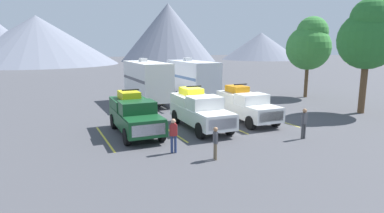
# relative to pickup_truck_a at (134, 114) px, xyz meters

# --- Properties ---
(ground_plane) EXTENTS (240.00, 240.00, 0.00)m
(ground_plane) POSITION_rel_pickup_truck_a_xyz_m (4.08, 0.24, -1.18)
(ground_plane) COLOR #47474C
(pickup_truck_a) EXTENTS (2.33, 5.69, 2.57)m
(pickup_truck_a) POSITION_rel_pickup_truck_a_xyz_m (0.00, 0.00, 0.00)
(pickup_truck_a) COLOR #144723
(pickup_truck_a) RESTS_ON ground
(pickup_truck_b) EXTENTS (2.29, 5.77, 2.62)m
(pickup_truck_b) POSITION_rel_pickup_truck_a_xyz_m (4.06, -0.49, 0.03)
(pickup_truck_b) COLOR white
(pickup_truck_b) RESTS_ON ground
(pickup_truck_c) EXTENTS (2.29, 5.41, 2.53)m
(pickup_truck_c) POSITION_rel_pickup_truck_a_xyz_m (7.80, -0.17, -0.03)
(pickup_truck_c) COLOR white
(pickup_truck_c) RESTS_ON ground
(lot_stripe_a) EXTENTS (0.12, 5.50, 0.01)m
(lot_stripe_a) POSITION_rel_pickup_truck_a_xyz_m (-1.86, -0.37, -1.18)
(lot_stripe_a) COLOR gold
(lot_stripe_a) RESTS_ON ground
(lot_stripe_b) EXTENTS (0.12, 5.50, 0.01)m
(lot_stripe_b) POSITION_rel_pickup_truck_a_xyz_m (2.10, -0.37, -1.18)
(lot_stripe_b) COLOR gold
(lot_stripe_b) RESTS_ON ground
(lot_stripe_c) EXTENTS (0.12, 5.50, 0.01)m
(lot_stripe_c) POSITION_rel_pickup_truck_a_xyz_m (6.06, -0.37, -1.18)
(lot_stripe_c) COLOR gold
(lot_stripe_c) RESTS_ON ground
(lot_stripe_d) EXTENTS (0.12, 5.50, 0.01)m
(lot_stripe_d) POSITION_rel_pickup_truck_a_xyz_m (10.03, -0.37, -1.18)
(lot_stripe_d) COLOR gold
(lot_stripe_d) RESTS_ON ground
(camper_trailer_a) EXTENTS (2.53, 8.15, 4.01)m
(camper_trailer_a) POSITION_rel_pickup_truck_a_xyz_m (3.68, 9.25, 0.93)
(camper_trailer_a) COLOR white
(camper_trailer_a) RESTS_ON ground
(camper_trailer_b) EXTENTS (2.57, 8.22, 3.98)m
(camper_trailer_b) POSITION_rel_pickup_truck_a_xyz_m (8.24, 9.53, 0.91)
(camper_trailer_b) COLOR silver
(camper_trailer_b) RESTS_ON ground
(person_a) EXTENTS (0.22, 0.34, 1.55)m
(person_a) POSITION_rel_pickup_truck_a_xyz_m (2.17, -6.04, -0.29)
(person_a) COLOR #726047
(person_a) RESTS_ON ground
(person_b) EXTENTS (0.37, 0.27, 1.73)m
(person_b) POSITION_rel_pickup_truck_a_xyz_m (0.77, -4.34, -0.19)
(person_b) COLOR navy
(person_b) RESTS_ON ground
(person_c) EXTENTS (0.38, 0.24, 1.74)m
(person_c) POSITION_rel_pickup_truck_a_xyz_m (8.34, -5.16, -0.18)
(person_c) COLOR #3F3F42
(person_c) RESTS_ON ground
(tree_a) EXTENTS (4.36, 4.36, 8.62)m
(tree_a) POSITION_rel_pickup_truck_a_xyz_m (17.50, -1.69, 4.74)
(tree_a) COLOR brown
(tree_a) RESTS_ON ground
(tree_b) EXTENTS (4.32, 4.32, 7.93)m
(tree_b) POSITION_rel_pickup_truck_a_xyz_m (19.31, 6.08, 4.10)
(tree_b) COLOR brown
(tree_b) RESTS_ON ground
(mountain_ridge) EXTENTS (139.81, 41.40, 17.46)m
(mountain_ridge) POSITION_rel_pickup_truck_a_xyz_m (1.22, 77.02, 5.10)
(mountain_ridge) COLOR slate
(mountain_ridge) RESTS_ON ground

